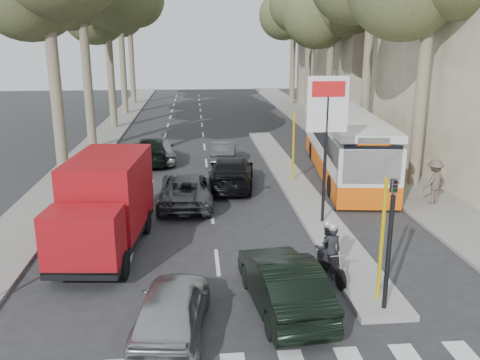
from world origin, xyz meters
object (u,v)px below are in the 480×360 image
object	(u,v)px
silver_hatchback	(172,309)
motorcycle	(329,251)
city_bus	(345,143)
red_truck	(105,203)
dark_hatchback	(283,283)

from	to	relation	value
silver_hatchback	motorcycle	world-z (taller)	motorcycle
silver_hatchback	city_bus	xyz separation A→B (m)	(8.36, 14.26, 1.01)
red_truck	city_bus	world-z (taller)	city_bus
red_truck	city_bus	distance (m)	13.95
silver_hatchback	red_truck	world-z (taller)	red_truck
silver_hatchback	dark_hatchback	xyz separation A→B (m)	(2.85, 1.00, 0.05)
city_bus	motorcycle	xyz separation A→B (m)	(-3.83, -11.47, -0.90)
silver_hatchback	city_bus	distance (m)	16.56
motorcycle	red_truck	bearing A→B (deg)	152.74
silver_hatchback	dark_hatchback	bearing A→B (deg)	-154.11
dark_hatchback	motorcycle	size ratio (longest dim) A/B	2.17
red_truck	motorcycle	size ratio (longest dim) A/B	2.93
city_bus	motorcycle	world-z (taller)	city_bus
red_truck	dark_hatchback	bearing A→B (deg)	-34.36
dark_hatchback	motorcycle	bearing A→B (deg)	-139.84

